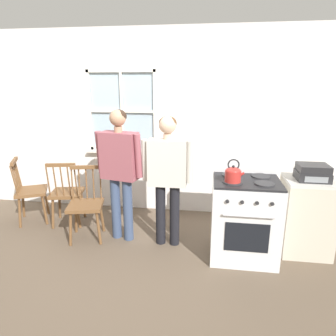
# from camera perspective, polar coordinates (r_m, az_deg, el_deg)

# --- Properties ---
(ground_plane) EXTENTS (16.00, 16.00, 0.00)m
(ground_plane) POSITION_cam_1_polar(r_m,az_deg,el_deg) (3.70, -8.62, -16.01)
(ground_plane) COLOR brown
(wall_back) EXTENTS (6.40, 0.16, 2.70)m
(wall_back) POSITION_cam_1_polar(r_m,az_deg,el_deg) (4.53, -4.01, 8.21)
(wall_back) COLOR white
(wall_back) RESTS_ON ground_plane
(chair_by_window) EXTENTS (0.54, 0.55, 0.93)m
(chair_by_window) POSITION_cam_1_polar(r_m,az_deg,el_deg) (4.71, -24.79, -4.13)
(chair_by_window) COLOR brown
(chair_by_window) RESTS_ON ground_plane
(chair_near_wall) EXTENTS (0.49, 0.48, 0.93)m
(chair_near_wall) POSITION_cam_1_polar(r_m,az_deg,el_deg) (4.43, -18.75, -4.71)
(chair_near_wall) COLOR brown
(chair_near_wall) RESTS_ON ground_plane
(chair_center_cluster) EXTENTS (0.50, 0.49, 0.93)m
(chair_center_cluster) POSITION_cam_1_polar(r_m,az_deg,el_deg) (3.97, -15.39, -6.87)
(chair_center_cluster) COLOR brown
(chair_center_cluster) RESTS_ON ground_plane
(person_elderly_left) EXTENTS (0.61, 0.30, 1.65)m
(person_elderly_left) POSITION_cam_1_polar(r_m,az_deg,el_deg) (3.68, -9.17, 0.82)
(person_elderly_left) COLOR #384766
(person_elderly_left) RESTS_ON ground_plane
(person_teen_center) EXTENTS (0.60, 0.22, 1.59)m
(person_teen_center) POSITION_cam_1_polar(r_m,az_deg,el_deg) (3.51, -0.09, -0.29)
(person_teen_center) COLOR black
(person_teen_center) RESTS_ON ground_plane
(stove) EXTENTS (0.73, 0.68, 1.08)m
(stove) POSITION_cam_1_polar(r_m,az_deg,el_deg) (3.55, 14.29, -9.10)
(stove) COLOR silver
(stove) RESTS_ON ground_plane
(kettle) EXTENTS (0.21, 0.17, 0.25)m
(kettle) POSITION_cam_1_polar(r_m,az_deg,el_deg) (3.22, 12.29, -1.10)
(kettle) COLOR red
(kettle) RESTS_ON stove
(potted_plant) EXTENTS (0.16, 0.16, 0.26)m
(potted_plant) POSITION_cam_1_polar(r_m,az_deg,el_deg) (4.57, -7.45, 3.93)
(potted_plant) COLOR #935B3D
(potted_plant) RESTS_ON wall_back
(side_counter) EXTENTS (0.55, 0.50, 0.90)m
(side_counter) POSITION_cam_1_polar(r_m,az_deg,el_deg) (3.88, 24.78, -8.33)
(side_counter) COLOR beige
(side_counter) RESTS_ON ground_plane
(stereo) EXTENTS (0.34, 0.29, 0.18)m
(stereo) POSITION_cam_1_polar(r_m,az_deg,el_deg) (3.68, 25.84, -0.79)
(stereo) COLOR #232326
(stereo) RESTS_ON side_counter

